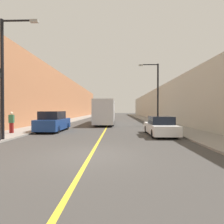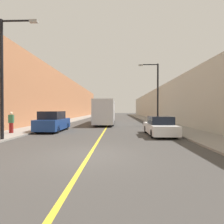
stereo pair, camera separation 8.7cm
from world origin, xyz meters
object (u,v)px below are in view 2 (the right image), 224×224
object	(u,v)px
bus	(106,112)
street_lamp_left	(5,71)
pedestrian	(11,122)
car_right_near	(160,127)
street_lamp_right	(156,90)
parked_suv_left	(53,122)

from	to	relation	value
bus	street_lamp_left	xyz separation A→B (m)	(-5.49, -13.80, 2.71)
street_lamp_left	pedestrian	distance (m)	4.74
car_right_near	pedestrian	bearing A→B (deg)	179.36
street_lamp_right	pedestrian	xyz separation A→B (m)	(-13.31, -7.60, -3.37)
street_lamp_left	street_lamp_right	size ratio (longest dim) A/B	1.02
parked_suv_left	pedestrian	size ratio (longest dim) A/B	2.59
parked_suv_left	street_lamp_left	bearing A→B (deg)	-103.56
parked_suv_left	street_lamp_left	world-z (taller)	street_lamp_left
bus	parked_suv_left	world-z (taller)	bus
street_lamp_left	street_lamp_right	world-z (taller)	street_lamp_left
car_right_near	bus	bearing A→B (deg)	114.38
pedestrian	street_lamp_right	bearing A→B (deg)	29.72
car_right_near	street_lamp_left	xyz separation A→B (m)	(-10.47, -2.80, 3.76)
bus	street_lamp_right	size ratio (longest dim) A/B	1.47
bus	car_right_near	size ratio (longest dim) A/B	2.41
parked_suv_left	car_right_near	world-z (taller)	parked_suv_left
bus	parked_suv_left	bearing A→B (deg)	-115.95
car_right_near	street_lamp_left	bearing A→B (deg)	-165.03
parked_suv_left	street_lamp_left	distance (m)	6.27
street_lamp_right	car_right_near	bearing A→B (deg)	-100.28
pedestrian	street_lamp_left	bearing A→B (deg)	-63.94
car_right_near	street_lamp_left	size ratio (longest dim) A/B	0.60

